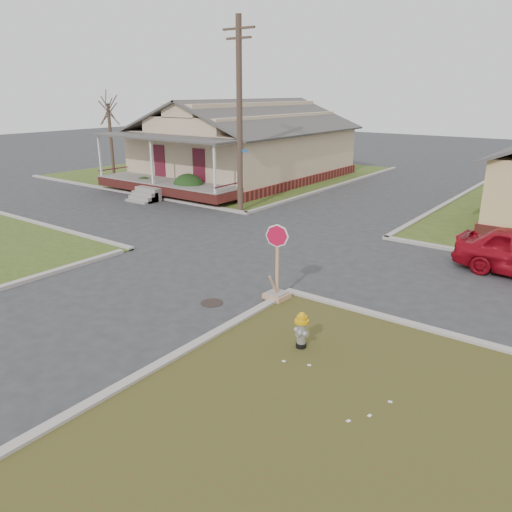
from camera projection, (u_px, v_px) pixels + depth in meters
The scene contains 11 objects.
ground at pixel (170, 281), 15.79m from camera, with size 120.00×120.00×0.00m, color #2D2D30.
verge_far_left at pixel (223, 172), 36.86m from camera, with size 19.00×19.00×0.05m, color #344A1A.
curbs at pixel (263, 244), 19.60m from camera, with size 80.00×40.00×0.12m, color #A49C94, non-canonical shape.
manhole at pixel (212, 303), 14.16m from camera, with size 0.64×0.64×0.01m, color black.
corner_house at pixel (244, 145), 33.45m from camera, with size 10.10×15.50×5.30m.
utility_pole at pixel (239, 115), 23.48m from camera, with size 1.80×0.28×9.00m.
tree_far_left at pixel (111, 140), 34.34m from camera, with size 0.22×0.22×4.90m, color #413025.
fire_hydrant at pixel (302, 328), 11.47m from camera, with size 0.33×0.33×0.89m.
stop_sign at pixel (277, 283), 14.22m from camera, with size 0.63×0.61×2.21m.
hedge_left at pixel (144, 184), 29.41m from camera, with size 1.25×1.03×0.96m, color #193613.
hedge_right at pixel (188, 187), 27.63m from camera, with size 1.65×1.36×1.26m, color #193613.
Camera 1 is at (10.98, -10.20, 5.72)m, focal length 35.00 mm.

